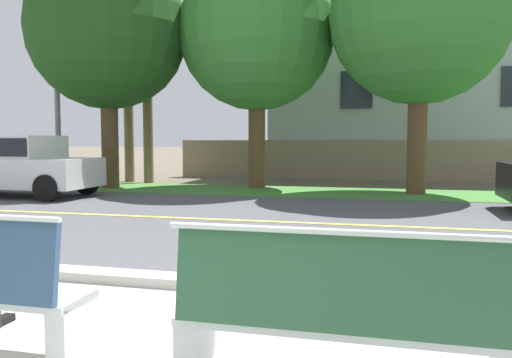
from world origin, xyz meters
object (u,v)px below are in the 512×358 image
shade_tree_far_left (110,17)px  shade_tree_left (261,19)px  bench_right (342,322)px  streetlamp (59,43)px  car_white_near (12,163)px

shade_tree_far_left → shade_tree_left: 4.34m
bench_right → streetlamp: 14.95m
bench_right → streetlamp: size_ratio=0.25×
shade_tree_far_left → shade_tree_left: (4.18, 1.15, -0.06)m
car_white_near → streetlamp: streetlamp is taller
car_white_near → shade_tree_far_left: size_ratio=0.56×
car_white_near → shade_tree_far_left: 5.03m
bench_right → shade_tree_left: shade_tree_left is taller
shade_tree_left → car_white_near: bearing=-146.9°
streetlamp → shade_tree_left: size_ratio=1.00×
bench_right → car_white_near: size_ratio=0.45×
streetlamp → shade_tree_left: 6.06m
streetlamp → shade_tree_far_left: size_ratio=0.99×
car_white_near → shade_tree_far_left: bearing=60.3°
car_white_near → shade_tree_far_left: shade_tree_far_left is taller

